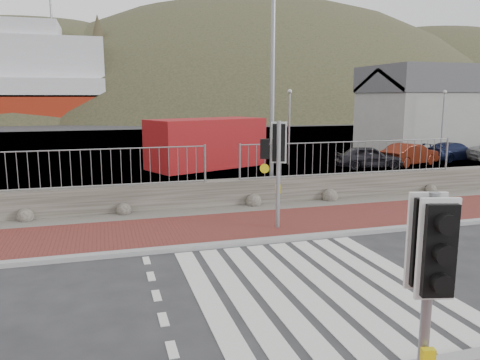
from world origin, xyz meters
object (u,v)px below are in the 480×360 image
object	(u,v)px
traffic_signal_near	(429,266)
car_c	(453,151)
streetlight	(276,62)
traffic_signal_far	(277,152)
shipping_container	(207,143)
car_a	(369,157)
car_b	(410,154)

from	to	relation	value
traffic_signal_near	car_c	size ratio (longest dim) A/B	0.74
streetlight	traffic_signal_far	bearing A→B (deg)	-123.90
shipping_container	car_a	world-z (taller)	shipping_container
traffic_signal_far	streetlight	size ratio (longest dim) A/B	0.35
streetlight	car_b	bearing A→B (deg)	15.93
car_b	traffic_signal_far	bearing A→B (deg)	111.35
car_a	shipping_container	bearing A→B (deg)	84.36
car_c	traffic_signal_far	bearing A→B (deg)	116.13
traffic_signal_near	shipping_container	bearing A→B (deg)	98.62
traffic_signal_far	car_a	xyz separation A→B (m)	(8.85, 9.54, -1.62)
shipping_container	car_a	size ratio (longest dim) A/B	1.79
traffic_signal_near	car_c	bearing A→B (deg)	63.27
traffic_signal_near	car_a	world-z (taller)	traffic_signal_near
traffic_signal_far	car_a	size ratio (longest dim) A/B	0.89
traffic_signal_near	streetlight	bearing A→B (deg)	91.17
streetlight	car_b	distance (m)	12.40
shipping_container	car_a	distance (m)	8.60
traffic_signal_far	shipping_container	size ratio (longest dim) A/B	0.49
car_b	car_c	bearing A→B (deg)	-94.76
traffic_signal_near	car_c	distance (m)	25.30
car_b	car_c	distance (m)	3.80
traffic_signal_far	shipping_container	bearing A→B (deg)	-71.36
streetlight	car_b	size ratio (longest dim) A/B	2.38
traffic_signal_near	streetlight	world-z (taller)	streetlight
traffic_signal_far	car_c	bearing A→B (deg)	-122.69
streetlight	car_c	distance (m)	15.93
shipping_container	car_c	distance (m)	14.63
traffic_signal_near	car_b	distance (m)	22.27
shipping_container	streetlight	bearing A→B (deg)	-107.27
traffic_signal_far	car_c	distance (m)	18.78
car_b	streetlight	bearing A→B (deg)	100.71
car_a	car_c	xyz separation A→B (m)	(6.43, 1.25, -0.04)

